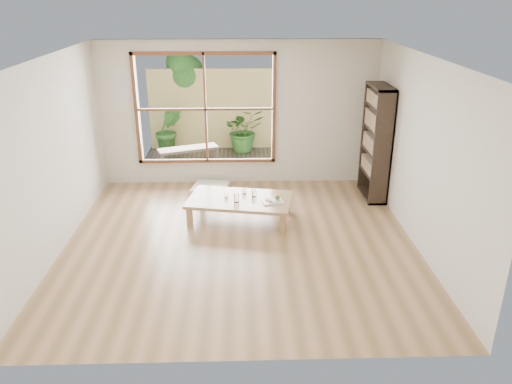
# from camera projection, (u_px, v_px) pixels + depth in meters

# --- Properties ---
(ground) EXTENTS (5.00, 5.00, 0.00)m
(ground) POSITION_uv_depth(u_px,v_px,m) (240.00, 242.00, 7.23)
(ground) COLOR tan
(ground) RESTS_ON ground
(low_table) EXTENTS (1.74, 1.18, 0.35)m
(low_table) POSITION_uv_depth(u_px,v_px,m) (240.00, 201.00, 7.83)
(low_table) COLOR tan
(low_table) RESTS_ON ground
(floor_cushion) EXTENTS (0.71, 0.71, 0.09)m
(floor_cushion) POSITION_uv_depth(u_px,v_px,m) (210.00, 188.00, 9.04)
(floor_cushion) COLOR beige
(floor_cushion) RESTS_ON ground
(bookshelf) EXTENTS (0.31, 0.87, 1.94)m
(bookshelf) POSITION_uv_depth(u_px,v_px,m) (376.00, 143.00, 8.46)
(bookshelf) COLOR #32251C
(bookshelf) RESTS_ON ground
(glass_tall) EXTENTS (0.08, 0.08, 0.14)m
(glass_tall) POSITION_uv_depth(u_px,v_px,m) (236.00, 198.00, 7.65)
(glass_tall) COLOR silver
(glass_tall) RESTS_ON low_table
(glass_mid) EXTENTS (0.08, 0.08, 0.11)m
(glass_mid) POSITION_uv_depth(u_px,v_px,m) (254.00, 193.00, 7.87)
(glass_mid) COLOR silver
(glass_mid) RESTS_ON low_table
(glass_short) EXTENTS (0.07, 0.07, 0.08)m
(glass_short) POSITION_uv_depth(u_px,v_px,m) (244.00, 191.00, 7.98)
(glass_short) COLOR silver
(glass_short) RESTS_ON low_table
(glass_small) EXTENTS (0.06, 0.06, 0.07)m
(glass_small) POSITION_uv_depth(u_px,v_px,m) (226.00, 196.00, 7.82)
(glass_small) COLOR silver
(glass_small) RESTS_ON low_table
(food_tray) EXTENTS (0.34, 0.27, 0.10)m
(food_tray) POSITION_uv_depth(u_px,v_px,m) (273.00, 201.00, 7.67)
(food_tray) COLOR white
(food_tray) RESTS_ON low_table
(deck) EXTENTS (2.80, 2.00, 0.05)m
(deck) POSITION_uv_depth(u_px,v_px,m) (211.00, 163.00, 10.50)
(deck) COLOR #3A332A
(deck) RESTS_ON ground
(garden_bench) EXTENTS (1.25, 0.75, 0.38)m
(garden_bench) POSITION_uv_depth(u_px,v_px,m) (188.00, 150.00, 10.13)
(garden_bench) COLOR #32251C
(garden_bench) RESTS_ON deck
(bamboo_fence) EXTENTS (2.80, 0.06, 1.80)m
(bamboo_fence) POSITION_uv_depth(u_px,v_px,m) (212.00, 110.00, 11.09)
(bamboo_fence) COLOR tan
(bamboo_fence) RESTS_ON ground
(shrub_right) EXTENTS (1.03, 0.94, 0.96)m
(shrub_right) POSITION_uv_depth(u_px,v_px,m) (244.00, 130.00, 11.00)
(shrub_right) COLOR #356A27
(shrub_right) RESTS_ON deck
(shrub_left) EXTENTS (0.67, 0.58, 1.06)m
(shrub_left) POSITION_uv_depth(u_px,v_px,m) (168.00, 130.00, 10.83)
(shrub_left) COLOR #356A27
(shrub_left) RESTS_ON deck
(garden_tree) EXTENTS (1.04, 0.85, 2.22)m
(garden_tree) POSITION_uv_depth(u_px,v_px,m) (181.00, 75.00, 11.07)
(garden_tree) COLOR #4C3D2D
(garden_tree) RESTS_ON ground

